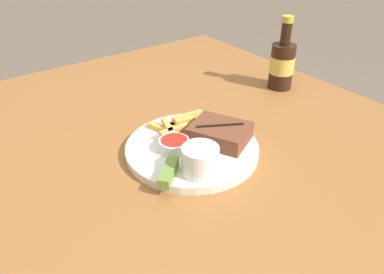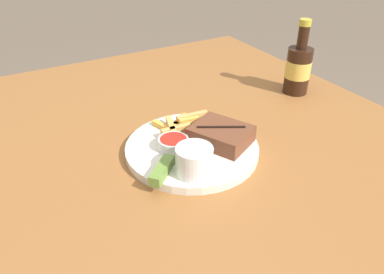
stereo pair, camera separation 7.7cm
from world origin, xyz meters
TOP-DOWN VIEW (x-y plane):
  - dining_table at (0.00, 0.00)m, footprint 1.29×1.08m
  - dinner_plate at (0.00, 0.00)m, footprint 0.28×0.28m
  - steak_portion at (0.02, 0.06)m, footprint 0.15×0.14m
  - fries_pile at (-0.07, 0.02)m, footprint 0.11×0.13m
  - coleslaw_cup at (0.08, -0.04)m, footprint 0.07×0.07m
  - dipping_sauce_cup at (-0.01, -0.04)m, footprint 0.06×0.06m
  - pickle_spear at (0.06, -0.10)m, footprint 0.07×0.07m
  - fork_utensil at (-0.07, -0.01)m, footprint 0.13×0.03m
  - beer_bottle at (-0.12, 0.40)m, footprint 0.07×0.07m

SIDE VIEW (x-z plane):
  - dining_table at x=0.00m, z-range 0.29..1.04m
  - dinner_plate at x=0.00m, z-range 0.74..0.76m
  - fork_utensil at x=-0.07m, z-range 0.76..0.76m
  - pickle_spear at x=0.06m, z-range 0.76..0.78m
  - fries_pile at x=-0.07m, z-range 0.76..0.78m
  - dipping_sauce_cup at x=-0.01m, z-range 0.76..0.78m
  - steak_portion at x=0.02m, z-range 0.76..0.80m
  - coleslaw_cup at x=0.08m, z-range 0.76..0.82m
  - beer_bottle at x=-0.12m, z-range 0.71..0.91m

